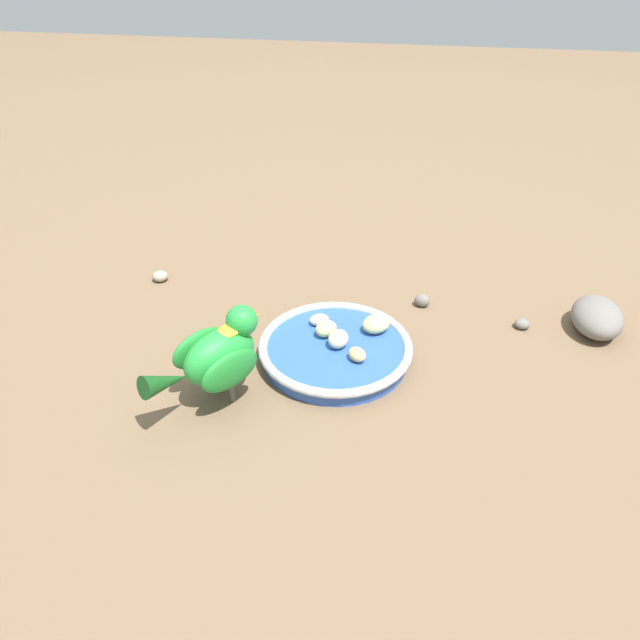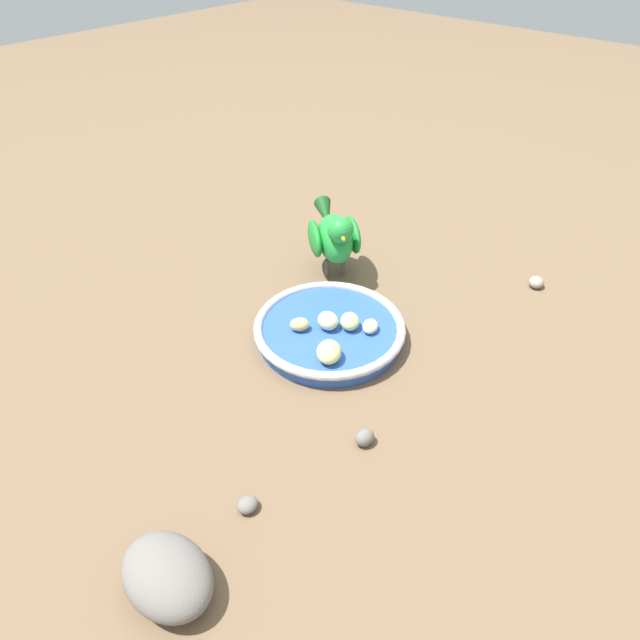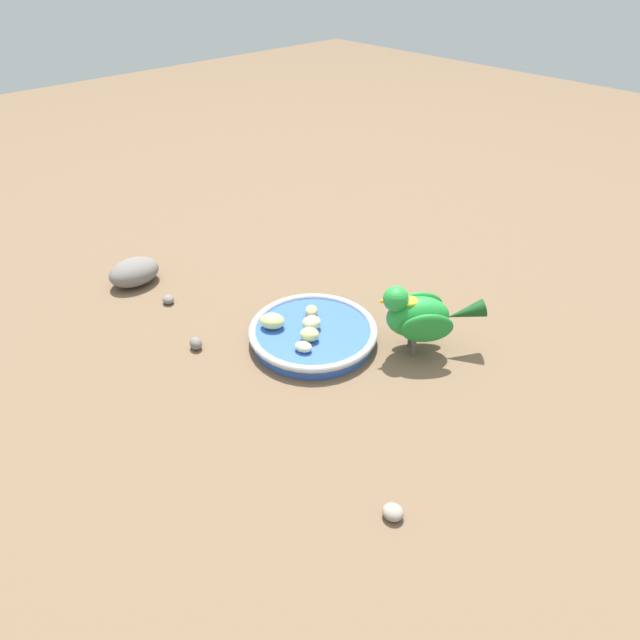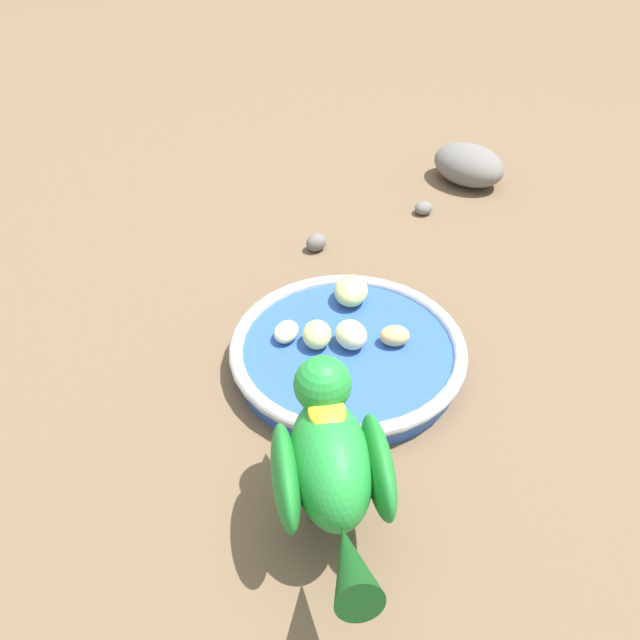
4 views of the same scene
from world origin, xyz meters
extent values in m
plane|color=brown|center=(0.00, 0.00, 0.00)|extent=(4.00, 4.00, 0.00)
cylinder|color=#2D56B7|center=(0.00, -0.02, 0.01)|extent=(0.19, 0.19, 0.02)
torus|color=#B7BABF|center=(0.00, -0.02, 0.02)|extent=(0.21, 0.21, 0.01)
ellipsoid|color=beige|center=(0.00, -0.03, 0.03)|extent=(0.04, 0.03, 0.02)
ellipsoid|color=beige|center=(0.05, 0.01, 0.03)|extent=(0.03, 0.03, 0.02)
ellipsoid|color=tan|center=(-0.03, -0.05, 0.03)|extent=(0.03, 0.03, 0.02)
ellipsoid|color=#C6D17A|center=(0.02, -0.01, 0.03)|extent=(0.04, 0.04, 0.02)
ellipsoid|color=#C6D17A|center=(0.04, -0.07, 0.03)|extent=(0.05, 0.05, 0.02)
cylinder|color=#59544C|center=(-0.09, 0.11, 0.02)|extent=(0.01, 0.01, 0.03)
cylinder|color=#59544C|center=(-0.10, 0.09, 0.02)|extent=(0.01, 0.01, 0.03)
ellipsoid|color=green|center=(-0.10, 0.10, 0.06)|extent=(0.11, 0.10, 0.07)
ellipsoid|color=#1E7F2D|center=(-0.09, 0.13, 0.06)|extent=(0.07, 0.06, 0.05)
ellipsoid|color=#1E7F2D|center=(-0.12, 0.08, 0.06)|extent=(0.07, 0.06, 0.05)
cone|color=#144719|center=(-0.16, 0.15, 0.07)|extent=(0.07, 0.06, 0.04)
sphere|color=green|center=(-0.07, 0.08, 0.10)|extent=(0.05, 0.05, 0.04)
cone|color=orange|center=(-0.06, 0.07, 0.10)|extent=(0.02, 0.02, 0.01)
ellipsoid|color=yellow|center=(-0.09, 0.09, 0.09)|extent=(0.04, 0.04, 0.01)
ellipsoid|color=slate|center=(0.12, -0.38, 0.02)|extent=(0.09, 0.07, 0.05)
ellipsoid|color=slate|center=(0.15, -0.14, 0.01)|extent=(0.02, 0.03, 0.02)
ellipsoid|color=slate|center=(0.11, -0.28, 0.01)|extent=(0.02, 0.02, 0.01)
ellipsoid|color=gray|center=(0.16, 0.28, 0.01)|extent=(0.03, 0.03, 0.02)
camera|label=1|loc=(-0.68, -0.11, 0.53)|focal=36.06mm
camera|label=2|loc=(0.38, -0.48, 0.50)|focal=31.81mm
camera|label=3|loc=(0.49, 0.52, 0.56)|focal=31.98mm
camera|label=4|loc=(-0.29, 0.31, 0.41)|focal=38.10mm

